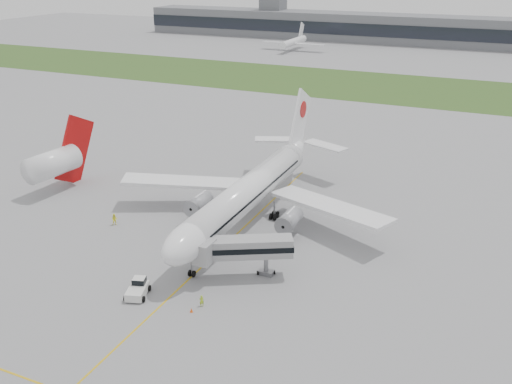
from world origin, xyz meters
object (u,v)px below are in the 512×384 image
at_px(jet_bridge, 241,248).
at_px(pushback_tug, 138,288).
at_px(ground_crew_near, 202,301).
at_px(airliner, 252,189).
at_px(neighbor_aircraft, 56,162).

bearing_deg(jet_bridge, pushback_tug, -166.31).
bearing_deg(pushback_tug, ground_crew_near, -11.33).
height_order(airliner, neighbor_aircraft, airliner).
height_order(pushback_tug, jet_bridge, jet_bridge).
distance_m(jet_bridge, neighbor_aircraft, 47.66).
distance_m(airliner, ground_crew_near, 26.59).
bearing_deg(neighbor_aircraft, ground_crew_near, -22.12).
distance_m(airliner, pushback_tug, 27.42).
relative_size(ground_crew_near, neighbor_aircraft, 0.09).
bearing_deg(jet_bridge, airliner, 82.01).
xyz_separation_m(ground_crew_near, neighbor_aircraft, (-43.65, 23.31, 4.77)).
relative_size(airliner, pushback_tug, 12.17).
bearing_deg(ground_crew_near, jet_bridge, -144.43).
xyz_separation_m(airliner, jet_bridge, (6.35, -17.37, -1.18)).
distance_m(jet_bridge, ground_crew_near, 9.25).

